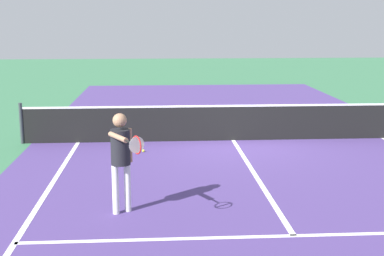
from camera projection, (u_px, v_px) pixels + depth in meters
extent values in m
plane|color=#38724C|center=(233.00, 140.00, 14.20)|extent=(60.00, 60.00, 0.00)
cube|color=#4C387A|center=(233.00, 140.00, 14.20)|extent=(10.62, 24.40, 0.00)
cube|color=white|center=(22.00, 231.00, 8.13)|extent=(0.10, 11.89, 0.01)
cube|color=white|center=(294.00, 236.00, 7.95)|extent=(8.22, 0.10, 0.01)
cube|color=white|center=(255.00, 174.00, 11.07)|extent=(0.10, 6.40, 0.01)
cylinder|color=#33383D|center=(21.00, 123.00, 13.74)|extent=(0.09, 0.09, 1.07)
cube|color=black|center=(233.00, 124.00, 14.11)|extent=(11.08, 0.02, 0.91)
cube|color=white|center=(234.00, 106.00, 14.01)|extent=(11.08, 0.03, 0.05)
cylinder|color=white|center=(128.00, 187.00, 8.89)|extent=(0.11, 0.11, 0.83)
cylinder|color=white|center=(116.00, 190.00, 8.78)|extent=(0.11, 0.11, 0.83)
cylinder|color=black|center=(120.00, 147.00, 8.69)|extent=(0.32, 0.32, 0.59)
sphere|color=#A87A5B|center=(120.00, 120.00, 8.60)|extent=(0.23, 0.23, 0.23)
cylinder|color=#A87A5B|center=(130.00, 145.00, 8.78)|extent=(0.08, 0.08, 0.57)
cylinder|color=#A87A5B|center=(118.00, 137.00, 8.32)|extent=(0.35, 0.53, 0.08)
cylinder|color=black|center=(129.00, 142.00, 8.00)|extent=(0.13, 0.21, 0.03)
torus|color=red|center=(137.00, 145.00, 7.80)|extent=(0.16, 0.26, 0.28)
cylinder|color=silver|center=(137.00, 145.00, 7.80)|extent=(0.22, 0.13, 0.25)
sphere|color=#CCE033|center=(143.00, 151.00, 12.94)|extent=(0.07, 0.07, 0.07)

